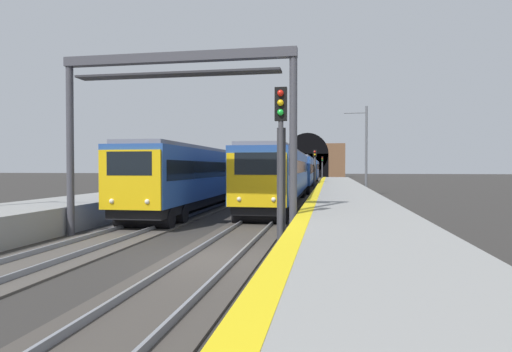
{
  "coord_description": "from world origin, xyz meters",
  "views": [
    {
      "loc": [
        -11.76,
        -3.29,
        2.68
      ],
      "look_at": [
        12.33,
        0.87,
        2.16
      ],
      "focal_mm": 30.03,
      "sensor_mm": 36.0,
      "label": 1
    }
  ],
  "objects_px": {
    "overhead_signal_gantry": "(176,97)",
    "catenary_mast_far": "(366,150)",
    "railway_signal_near": "(281,152)",
    "railway_signal_mid": "(315,167)",
    "railway_signal_far": "(322,166)",
    "train_main_approaching": "(301,171)",
    "train_adjacent_platform": "(258,171)"
  },
  "relations": [
    {
      "from": "catenary_mast_far",
      "to": "railway_signal_far",
      "type": "bearing_deg",
      "value": 5.4
    },
    {
      "from": "train_main_approaching",
      "to": "catenary_mast_far",
      "type": "height_order",
      "value": "catenary_mast_far"
    },
    {
      "from": "railway_signal_mid",
      "to": "railway_signal_far",
      "type": "bearing_deg",
      "value": -180.0
    },
    {
      "from": "train_adjacent_platform",
      "to": "railway_signal_far",
      "type": "xyz_separation_m",
      "value": [
        42.81,
        -6.47,
        0.75
      ]
    },
    {
      "from": "railway_signal_mid",
      "to": "catenary_mast_far",
      "type": "height_order",
      "value": "catenary_mast_far"
    },
    {
      "from": "railway_signal_mid",
      "to": "overhead_signal_gantry",
      "type": "relative_size",
      "value": 0.49
    },
    {
      "from": "train_main_approaching",
      "to": "railway_signal_mid",
      "type": "bearing_deg",
      "value": 17.2
    },
    {
      "from": "railway_signal_near",
      "to": "overhead_signal_gantry",
      "type": "xyz_separation_m",
      "value": [
        1.79,
        4.12,
        2.13
      ]
    },
    {
      "from": "railway_signal_near",
      "to": "railway_signal_mid",
      "type": "bearing_deg",
      "value": -180.0
    },
    {
      "from": "catenary_mast_far",
      "to": "railway_signal_near",
      "type": "bearing_deg",
      "value": 169.83
    },
    {
      "from": "train_adjacent_platform",
      "to": "overhead_signal_gantry",
      "type": "distance_m",
      "value": 32.4
    },
    {
      "from": "railway_signal_mid",
      "to": "railway_signal_far",
      "type": "distance_m",
      "value": 45.6
    },
    {
      "from": "overhead_signal_gantry",
      "to": "train_main_approaching",
      "type": "bearing_deg",
      "value": -3.86
    },
    {
      "from": "train_adjacent_platform",
      "to": "overhead_signal_gantry",
      "type": "relative_size",
      "value": 7.0
    },
    {
      "from": "train_main_approaching",
      "to": "train_adjacent_platform",
      "type": "relative_size",
      "value": 1.0
    },
    {
      "from": "railway_signal_near",
      "to": "train_main_approaching",
      "type": "bearing_deg",
      "value": -177.24
    },
    {
      "from": "railway_signal_far",
      "to": "train_main_approaching",
      "type": "bearing_deg",
      "value": -2.52
    },
    {
      "from": "train_adjacent_platform",
      "to": "railway_signal_mid",
      "type": "xyz_separation_m",
      "value": [
        -2.79,
        -6.47,
        0.45
      ]
    },
    {
      "from": "train_adjacent_platform",
      "to": "overhead_signal_gantry",
      "type": "bearing_deg",
      "value": 3.35
    },
    {
      "from": "train_adjacent_platform",
      "to": "railway_signal_far",
      "type": "height_order",
      "value": "railway_signal_far"
    },
    {
      "from": "train_main_approaching",
      "to": "catenary_mast_far",
      "type": "relative_size",
      "value": 7.72
    },
    {
      "from": "railway_signal_near",
      "to": "overhead_signal_gantry",
      "type": "bearing_deg",
      "value": -113.46
    },
    {
      "from": "train_main_approaching",
      "to": "railway_signal_far",
      "type": "xyz_separation_m",
      "value": [
        40.1,
        -1.77,
        0.76
      ]
    },
    {
      "from": "train_main_approaching",
      "to": "railway_signal_far",
      "type": "distance_m",
      "value": 40.14
    },
    {
      "from": "train_adjacent_platform",
      "to": "railway_signal_near",
      "type": "xyz_separation_m",
      "value": [
        -33.96,
        -6.47,
        0.94
      ]
    },
    {
      "from": "train_main_approaching",
      "to": "train_adjacent_platform",
      "type": "bearing_deg",
      "value": -60.63
    },
    {
      "from": "train_adjacent_platform",
      "to": "catenary_mast_far",
      "type": "relative_size",
      "value": 7.7
    },
    {
      "from": "train_main_approaching",
      "to": "railway_signal_near",
      "type": "bearing_deg",
      "value": 2.16
    },
    {
      "from": "train_main_approaching",
      "to": "overhead_signal_gantry",
      "type": "bearing_deg",
      "value": -4.46
    },
    {
      "from": "overhead_signal_gantry",
      "to": "catenary_mast_far",
      "type": "distance_m",
      "value": 26.28
    },
    {
      "from": "train_main_approaching",
      "to": "overhead_signal_gantry",
      "type": "xyz_separation_m",
      "value": [
        -34.89,
        2.35,
        3.08
      ]
    },
    {
      "from": "railway_signal_mid",
      "to": "train_adjacent_platform",
      "type": "bearing_deg",
      "value": -113.31
    }
  ]
}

